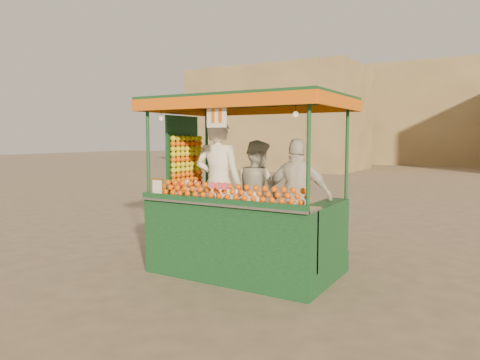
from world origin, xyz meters
The scene contains 7 objects.
ground centered at (0.00, 0.00, 0.00)m, with size 90.00×90.00×0.00m, color brown.
building_left centered at (-9.00, 20.00, 3.00)m, with size 10.00×6.00×6.00m, color tan.
building_center centered at (-2.00, 30.00, 3.50)m, with size 14.00×7.00×7.00m, color tan.
juice_cart centered at (0.03, -0.09, 0.79)m, with size 2.66×1.72×2.42m.
vendor_left centered at (-0.41, 0.06, 1.21)m, with size 0.76×0.59×1.87m.
vendor_middle centered at (-0.02, 0.54, 1.06)m, with size 0.94×0.87×1.56m.
vendor_right centered at (0.73, 0.29, 1.07)m, with size 0.99×0.58×1.58m.
Camera 1 is at (3.13, -5.32, 1.87)m, focal length 33.59 mm.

